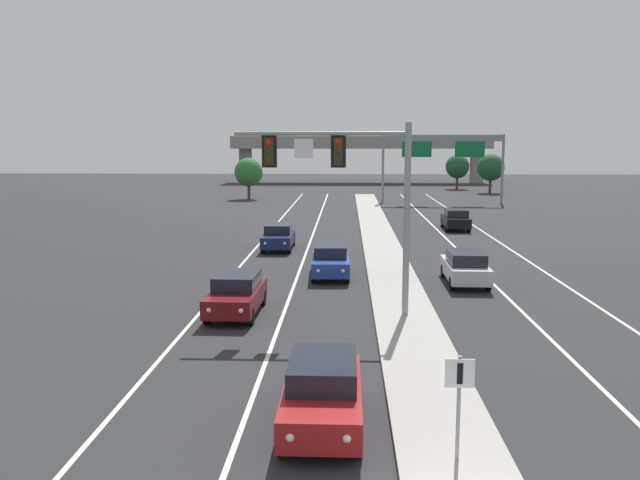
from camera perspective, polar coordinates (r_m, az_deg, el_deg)
median_island at (r=29.04m, az=6.77°, el=-4.62°), size 2.40×110.00×0.15m
lane_stripe_oncoming_center at (r=35.90m, az=-1.60°, el=-2.16°), size 0.14×100.00×0.01m
lane_stripe_receding_center at (r=36.49m, az=13.30°, el=-2.21°), size 0.14×100.00×0.01m
edge_stripe_left at (r=36.27m, az=-6.81°, el=-2.10°), size 0.14×100.00×0.01m
edge_stripe_right at (r=37.26m, az=18.29°, el=-2.19°), size 0.14×100.00×0.01m
overhead_signal_mast at (r=24.40m, az=2.80°, el=5.35°), size 6.52×0.44×7.20m
median_sign_post at (r=13.97m, az=12.00°, el=-12.84°), size 0.60×0.10×2.20m
car_oncoming_red at (r=15.82m, az=0.23°, el=-13.04°), size 1.83×4.47×1.58m
car_oncoming_darkred at (r=25.75m, az=-7.26°, el=-4.62°), size 1.90×4.50×1.58m
car_oncoming_blue at (r=32.66m, az=0.90°, el=-1.76°), size 1.93×4.51×1.58m
car_oncoming_navy at (r=41.00m, az=-3.62°, el=0.32°), size 1.83×4.48×1.58m
car_receding_silver at (r=31.64m, az=12.51°, el=-2.30°), size 1.88×4.50×1.58m
car_receding_black at (r=51.33m, az=11.71°, el=1.80°), size 1.92×4.51×1.58m
highway_sign_gantry at (r=73.13m, az=10.65°, el=7.97°), size 13.28×0.42×7.50m
overpass_bridge at (r=109.68m, az=3.54°, el=8.01°), size 42.40×6.40×7.65m
tree_far_right_b at (r=96.54m, az=11.86°, el=6.25°), size 3.39×3.39×4.90m
tree_far_left_c at (r=78.01m, az=-6.22°, el=5.88°), size 3.36×3.36×4.85m
tree_far_right_c at (r=89.79m, az=14.62°, el=6.11°), size 3.55×3.55×5.14m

